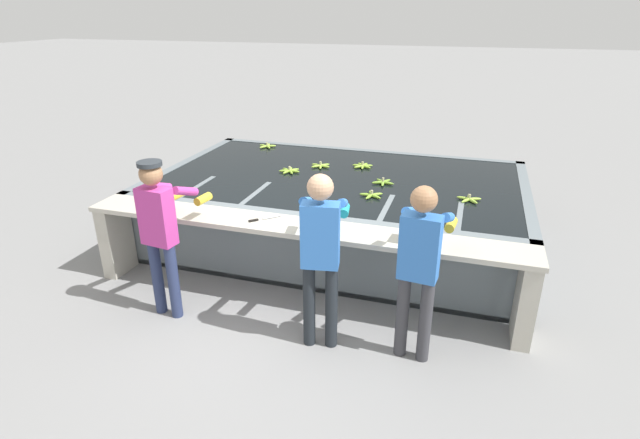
{
  "coord_description": "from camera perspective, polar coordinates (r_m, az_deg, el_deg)",
  "views": [
    {
      "loc": [
        1.57,
        -4.01,
        2.85
      ],
      "look_at": [
        0.0,
        1.02,
        0.61
      ],
      "focal_mm": 28.0,
      "sensor_mm": 36.0,
      "label": 1
    }
  ],
  "objects": [
    {
      "name": "ground_plane",
      "position": [
        5.17,
        -3.43,
        -10.54
      ],
      "size": [
        80.0,
        80.0,
        0.0
      ],
      "primitive_type": "plane",
      "color": "gray",
      "rests_on": "ground"
    },
    {
      "name": "wash_tank",
      "position": [
        6.52,
        2.15,
        1.21
      ],
      "size": [
        4.59,
        2.81,
        0.88
      ],
      "color": "slate",
      "rests_on": "ground"
    },
    {
      "name": "work_ledge",
      "position": [
        5.04,
        -2.7,
        -3.23
      ],
      "size": [
        4.59,
        0.45,
        0.88
      ],
      "color": "#B7B2A3",
      "rests_on": "ground"
    },
    {
      "name": "worker_0",
      "position": [
        4.95,
        -17.76,
        -0.62
      ],
      "size": [
        0.46,
        0.73,
        1.59
      ],
      "color": "navy",
      "rests_on": "ground"
    },
    {
      "name": "worker_1",
      "position": [
        4.26,
        0.09,
        -3.11
      ],
      "size": [
        0.48,
        0.74,
        1.63
      ],
      "color": "#1E2328",
      "rests_on": "ground"
    },
    {
      "name": "worker_2",
      "position": [
        4.19,
        11.32,
        -4.46
      ],
      "size": [
        0.45,
        0.73,
        1.6
      ],
      "color": "#38383D",
      "rests_on": "ground"
    },
    {
      "name": "banana_bunch_floating_0",
      "position": [
        7.82,
        -6.08,
        8.35
      ],
      "size": [
        0.28,
        0.27,
        0.08
      ],
      "color": "#9EC642",
      "rests_on": "wash_tank"
    },
    {
      "name": "banana_bunch_floating_1",
      "position": [
        5.8,
        16.67,
        2.25
      ],
      "size": [
        0.28,
        0.27,
        0.08
      ],
      "color": "#9EC642",
      "rests_on": "wash_tank"
    },
    {
      "name": "banana_bunch_floating_2",
      "position": [
        6.79,
        4.88,
        6.13
      ],
      "size": [
        0.28,
        0.28,
        0.08
      ],
      "color": "#8CB738",
      "rests_on": "wash_tank"
    },
    {
      "name": "banana_bunch_floating_3",
      "position": [
        6.57,
        -3.49,
        5.6
      ],
      "size": [
        0.28,
        0.28,
        0.08
      ],
      "color": "#8CB738",
      "rests_on": "wash_tank"
    },
    {
      "name": "banana_bunch_floating_4",
      "position": [
        6.77,
        0.06,
        6.18
      ],
      "size": [
        0.28,
        0.28,
        0.08
      ],
      "color": "#93BC3D",
      "rests_on": "wash_tank"
    },
    {
      "name": "banana_bunch_floating_5",
      "position": [
        5.71,
        5.92,
        2.8
      ],
      "size": [
        0.27,
        0.28,
        0.08
      ],
      "color": "#7FAD33",
      "rests_on": "wash_tank"
    },
    {
      "name": "banana_bunch_floating_6",
      "position": [
        6.15,
        7.2,
        4.25
      ],
      "size": [
        0.28,
        0.27,
        0.08
      ],
      "color": "#75A333",
      "rests_on": "wash_tank"
    },
    {
      "name": "knife_0",
      "position": [
        5.07,
        -6.86,
        0.04
      ],
      "size": [
        0.27,
        0.26,
        0.02
      ],
      "color": "silver",
      "rests_on": "work_ledge"
    }
  ]
}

